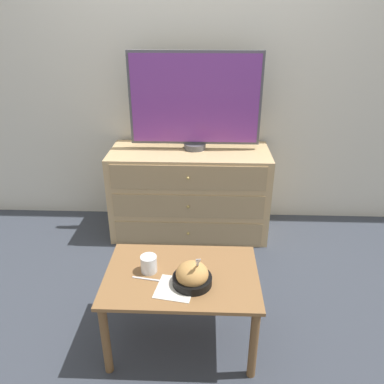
# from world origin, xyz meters

# --- Properties ---
(ground_plane) EXTENTS (12.00, 12.00, 0.00)m
(ground_plane) POSITION_xyz_m (0.00, 0.00, 0.00)
(ground_plane) COLOR #383D47
(wall_back) EXTENTS (12.00, 0.05, 2.60)m
(wall_back) POSITION_xyz_m (0.00, 0.03, 1.30)
(wall_back) COLOR silver
(wall_back) RESTS_ON ground_plane
(dresser) EXTENTS (1.27, 0.54, 0.73)m
(dresser) POSITION_xyz_m (-0.03, -0.29, 0.36)
(dresser) COLOR tan
(dresser) RESTS_ON ground_plane
(tv) EXTENTS (1.01, 0.17, 0.75)m
(tv) POSITION_xyz_m (0.01, -0.24, 1.11)
(tv) COLOR #515156
(tv) RESTS_ON dresser
(coffee_table) EXTENTS (0.82, 0.55, 0.46)m
(coffee_table) POSITION_xyz_m (-0.02, -1.51, 0.38)
(coffee_table) COLOR olive
(coffee_table) RESTS_ON ground_plane
(takeout_bowl) EXTENTS (0.20, 0.20, 0.19)m
(takeout_bowl) POSITION_xyz_m (0.04, -1.58, 0.50)
(takeout_bowl) COLOR black
(takeout_bowl) RESTS_ON coffee_table
(drink_cup) EXTENTS (0.09, 0.09, 0.09)m
(drink_cup) POSITION_xyz_m (-0.19, -1.49, 0.50)
(drink_cup) COLOR white
(drink_cup) RESTS_ON coffee_table
(napkin) EXTENTS (0.21, 0.21, 0.00)m
(napkin) POSITION_xyz_m (-0.04, -1.62, 0.46)
(napkin) COLOR silver
(napkin) RESTS_ON coffee_table
(knife) EXTENTS (0.19, 0.04, 0.01)m
(knife) POSITION_xyz_m (-0.18, -1.56, 0.46)
(knife) COLOR silver
(knife) RESTS_ON coffee_table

